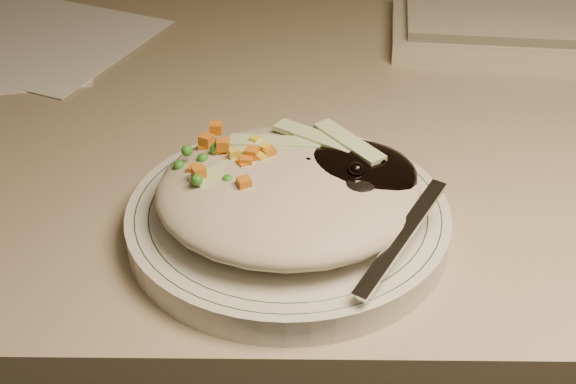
{
  "coord_description": "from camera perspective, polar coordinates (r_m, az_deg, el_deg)",
  "views": [
    {
      "loc": [
        -0.04,
        0.68,
        1.11
      ],
      "look_at": [
        -0.05,
        1.16,
        0.78
      ],
      "focal_mm": 50.0,
      "sensor_mm": 36.0,
      "label": 1
    }
  ],
  "objects": [
    {
      "name": "desk",
      "position": [
        0.9,
        3.07,
        -4.4
      ],
      "size": [
        1.4,
        0.7,
        0.74
      ],
      "color": "tan",
      "rests_on": "ground"
    },
    {
      "name": "plate_rim",
      "position": [
        0.59,
        0.0,
        -1.27
      ],
      "size": [
        0.23,
        0.23,
        0.0
      ],
      "color": "#144723",
      "rests_on": "plate"
    },
    {
      "name": "meal",
      "position": [
        0.58,
        0.42,
        0.41
      ],
      "size": [
        0.21,
        0.19,
        0.05
      ],
      "color": "#B8AD95",
      "rests_on": "plate"
    },
    {
      "name": "plate",
      "position": [
        0.6,
        -0.0,
        -2.05
      ],
      "size": [
        0.24,
        0.24,
        0.02
      ],
      "primitive_type": "cylinder",
      "color": "silver",
      "rests_on": "desk"
    }
  ]
}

